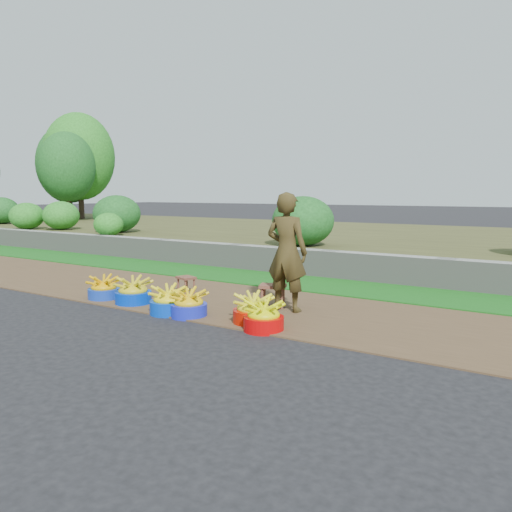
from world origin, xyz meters
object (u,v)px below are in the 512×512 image
Objects in this scene: basin_a at (104,289)px; stool_left at (186,280)px; basin_b at (133,292)px; basin_c at (168,301)px; basin_f at (264,317)px; stool_right at (273,289)px; basin_d at (189,305)px; vendor_woman at (287,252)px; basin_e at (253,311)px.

stool_left is at bearing 51.61° from basin_a.
basin_b is 1.05× the size of basin_c.
basin_f is 2.58m from stool_left.
basin_c is at bearing -5.89° from basin_a.
basin_c is 1.52m from stool_right.
basin_a is 3.10m from basin_f.
stool_left is (-0.69, 1.19, 0.06)m from basin_c.
basin_a is at bearing 176.68° from basin_f.
basin_d is (0.35, 0.02, -0.01)m from basin_c.
stool_right is 0.27× the size of vendor_woman.
stool_right is 0.65m from vendor_woman.
basin_d is 1.55m from vendor_woman.
basin_d is at bearing 177.81° from basin_f.
basin_e reaches higher than basin_a.
basin_c is at bearing 34.38° from vendor_woman.
basin_f is 1.22m from stool_right.
basin_b is at bearing 175.65° from basin_f.
basin_c is at bearing -172.15° from basin_e.
basin_b is 1.09× the size of basin_f.
stool_right reaches higher than stool_left.
basin_a is at bearing -128.39° from stool_left.
basin_d reaches higher than basin_a.
basin_b reaches higher than stool_right.
basin_e reaches higher than stool_right.
basin_d is (1.86, -0.13, 0.00)m from basin_a.
stool_right is at bearing 25.39° from basin_b.
vendor_woman is (0.99, 0.96, 0.69)m from basin_d.
basin_f is 1.10× the size of stool_right.
stool_left is 1.76m from stool_right.
basin_c reaches higher than stool_left.
basin_c is (1.51, -0.16, 0.01)m from basin_a.
basin_c is 1.04× the size of basin_f.
basin_e is (1.30, 0.18, 0.00)m from basin_c.
basin_e is 1.05× the size of basin_f.
basin_b is 2.16m from basin_e.
basin_c is 1.80m from vendor_woman.
stool_left is 0.22× the size of vendor_woman.
basin_c is at bearing -134.72° from stool_right.
stool_right is at bearing 19.66° from basin_a.
basin_a is 0.99× the size of basin_f.
basin_b reaches higher than basin_f.
basin_e is 2.23m from stool_left.
vendor_woman is at bearing -5.79° from stool_left.
basin_f is at bearing -28.14° from stool_left.
basin_b is 1.09× the size of basin_d.
vendor_woman reaches higher than stool_left.
basin_c is at bearing -59.97° from stool_left.
basin_d is at bearing 42.26° from vendor_woman.
basin_d is 1.23m from basin_f.
stool_right is (2.58, 0.92, 0.12)m from basin_a.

